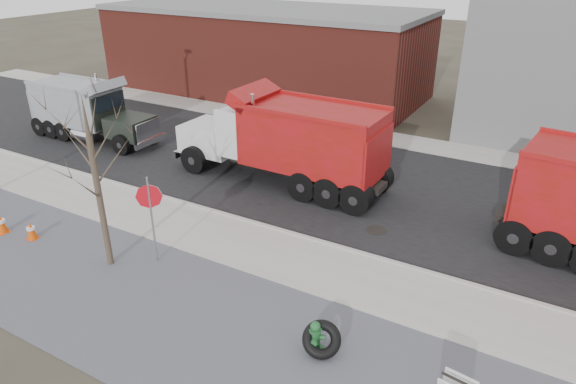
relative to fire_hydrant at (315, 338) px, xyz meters
The scene contains 15 objects.
ground 4.73m from the fire_hydrant, 142.80° to the left, with size 120.00×120.00×0.00m, color #383328.
gravel_verge 3.83m from the fire_hydrant, behind, with size 60.00×5.00×0.03m, color slate.
sidewalk 4.88m from the fire_hydrant, 140.45° to the left, with size 60.00×2.50×0.06m, color #9E9B93.
curb 5.79m from the fire_hydrant, 130.47° to the left, with size 60.00×0.15×0.11m, color #9E9B93.
road 9.90m from the fire_hydrant, 112.30° to the left, with size 60.00×9.40×0.02m, color black.
far_sidewalk 15.32m from the fire_hydrant, 104.18° to the left, with size 60.00×2.00×0.06m, color #9E9B93.
building_brick 24.25m from the fire_hydrant, 124.72° to the left, with size 20.20×8.20×5.30m.
bare_tree 7.54m from the fire_hydrant, behind, with size 3.20×3.20×5.20m.
fire_hydrant is the anchor object (origin of this frame).
truck_tire 0.16m from the fire_hydrant, ahead, with size 1.20×1.17×0.80m.
stop_sign 6.13m from the fire_hydrant, 169.85° to the left, with size 0.61×0.49×2.77m.
traffic_cone_near 11.46m from the fire_hydrant, behind, with size 0.37×0.37×0.72m.
traffic_cone_far 10.26m from the fire_hydrant, behind, with size 0.34×0.34×0.65m.
dump_truck_red_b 9.66m from the fire_hydrant, 123.76° to the left, with size 8.84×2.69×3.71m.
dump_truck_grey 17.99m from the fire_hydrant, 154.45° to the left, with size 6.69×2.18×3.03m.
Camera 1 is at (7.77, -11.20, 8.57)m, focal length 32.00 mm.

